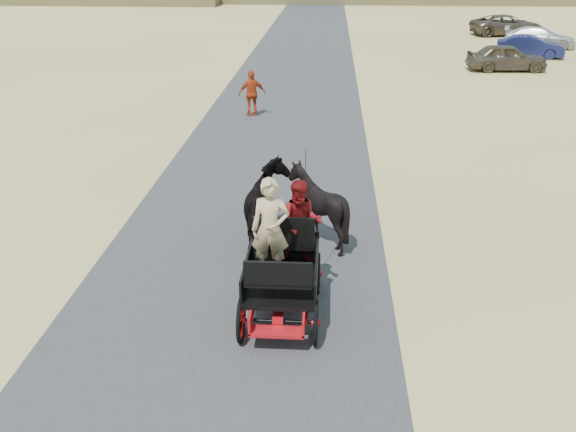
# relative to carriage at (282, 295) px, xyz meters

# --- Properties ---
(ground) EXTENTS (140.00, 140.00, 0.00)m
(ground) POSITION_rel_carriage_xyz_m (-0.99, 0.91, -0.36)
(ground) COLOR tan
(road) EXTENTS (6.00, 140.00, 0.01)m
(road) POSITION_rel_carriage_xyz_m (-0.99, 0.91, -0.35)
(road) COLOR #38383A
(road) RESTS_ON ground
(carriage) EXTENTS (1.30, 2.40, 0.72)m
(carriage) POSITION_rel_carriage_xyz_m (0.00, 0.00, 0.00)
(carriage) COLOR black
(carriage) RESTS_ON ground
(horse_left) EXTENTS (0.91, 2.01, 1.70)m
(horse_left) POSITION_rel_carriage_xyz_m (-0.55, 3.00, 0.49)
(horse_left) COLOR black
(horse_left) RESTS_ON ground
(horse_right) EXTENTS (1.37, 1.54, 1.70)m
(horse_right) POSITION_rel_carriage_xyz_m (0.55, 3.00, 0.49)
(horse_right) COLOR black
(horse_right) RESTS_ON ground
(driver_man) EXTENTS (0.66, 0.43, 1.80)m
(driver_man) POSITION_rel_carriage_xyz_m (-0.20, 0.05, 1.26)
(driver_man) COLOR tan
(driver_man) RESTS_ON carriage
(passenger_woman) EXTENTS (0.77, 0.60, 1.58)m
(passenger_woman) POSITION_rel_carriage_xyz_m (0.30, 0.60, 1.15)
(passenger_woman) COLOR #660C0F
(passenger_woman) RESTS_ON carriage
(pedestrian) EXTENTS (1.09, 0.72, 1.73)m
(pedestrian) POSITION_rel_carriage_xyz_m (-2.17, 13.92, 0.50)
(pedestrian) COLOR #AE3613
(pedestrian) RESTS_ON ground
(car_a) EXTENTS (4.03, 1.78, 1.35)m
(car_a) POSITION_rel_carriage_xyz_m (9.70, 23.99, 0.31)
(car_a) COLOR brown
(car_a) RESTS_ON ground
(car_b) EXTENTS (3.90, 2.16, 1.22)m
(car_b) POSITION_rel_carriage_xyz_m (12.08, 28.30, 0.25)
(car_b) COLOR navy
(car_b) RESTS_ON ground
(car_c) EXTENTS (4.59, 2.87, 1.24)m
(car_c) POSITION_rel_carriage_xyz_m (13.69, 32.09, 0.26)
(car_c) COLOR silver
(car_c) RESTS_ON ground
(car_d) EXTENTS (5.32, 3.01, 1.40)m
(car_d) POSITION_rel_carriage_xyz_m (13.06, 37.62, 0.34)
(car_d) COLOR brown
(car_d) RESTS_ON ground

